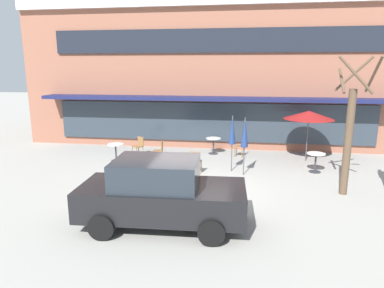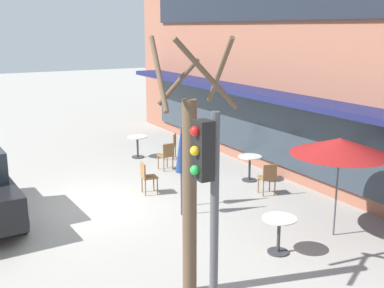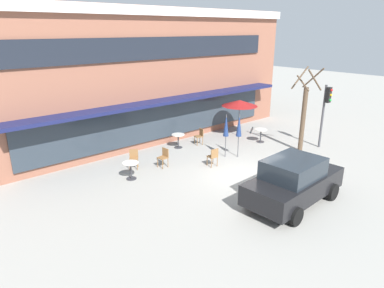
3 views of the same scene
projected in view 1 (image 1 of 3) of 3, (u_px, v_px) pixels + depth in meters
name	position (u px, v px, depth m)	size (l,w,h in m)	color
ground_plane	(193.00, 190.00, 11.45)	(80.00, 80.00, 0.00)	#9E9B93
building_facade	(217.00, 74.00, 20.26)	(19.42, 9.10, 7.25)	#935B47
cafe_table_near_wall	(213.00, 143.00, 16.06)	(0.70, 0.70, 0.76)	#333338
cafe_table_streetside	(316.00, 159.00, 13.24)	(0.70, 0.70, 0.76)	#333338
cafe_table_by_tree	(116.00, 149.00, 14.83)	(0.70, 0.70, 0.76)	#333338
patio_umbrella_green_folded	(309.00, 115.00, 14.48)	(2.10, 2.10, 2.20)	#4C4C51
patio_umbrella_cream_folded	(232.00, 130.00, 13.14)	(0.28, 0.28, 2.20)	#4C4C51
patio_umbrella_corner_open	(245.00, 133.00, 12.66)	(0.28, 0.28, 2.20)	#4C4C51
cafe_chair_0	(139.00, 145.00, 15.66)	(0.56, 0.56, 0.89)	olive
cafe_chair_1	(159.00, 150.00, 14.75)	(0.44, 0.44, 0.89)	olive
cafe_chair_2	(195.00, 160.00, 13.07)	(0.45, 0.45, 0.89)	olive
cafe_chair_3	(241.00, 145.00, 15.56)	(0.48, 0.48, 0.89)	olive
parked_sedan	(161.00, 193.00, 8.72)	(4.28, 2.16, 1.76)	black
street_tree	(349.00, 133.00, 10.64)	(1.26, 1.27, 4.35)	brown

